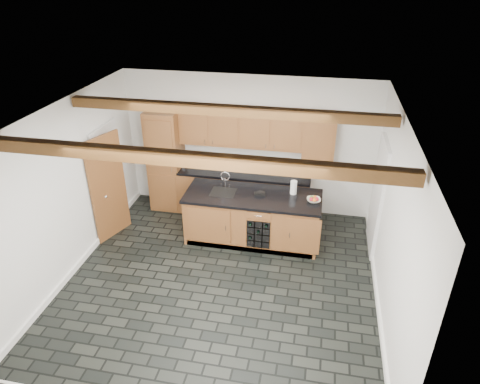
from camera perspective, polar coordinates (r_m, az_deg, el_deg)
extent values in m
plane|color=black|center=(7.20, -2.55, -11.64)|extent=(5.00, 5.00, 0.00)
plane|color=white|center=(8.59, 1.15, 6.31)|extent=(5.00, 0.00, 5.00)
plane|color=white|center=(7.35, -22.11, 0.07)|extent=(0.00, 5.00, 5.00)
plane|color=white|center=(6.34, 19.75, -4.08)|extent=(0.00, 5.00, 5.00)
plane|color=white|center=(5.81, -3.15, 10.01)|extent=(5.00, 5.00, 0.00)
cube|color=#513014|center=(4.77, -6.60, 4.37)|extent=(4.90, 0.15, 0.15)
cube|color=#513014|center=(6.40, -1.80, 10.83)|extent=(4.90, 0.15, 0.15)
cube|color=white|center=(8.03, -20.25, -8.46)|extent=(0.04, 5.00, 0.10)
cube|color=white|center=(7.12, 17.80, -13.29)|extent=(0.04, 5.00, 0.10)
cube|color=white|center=(8.48, -17.04, 1.88)|extent=(0.06, 0.94, 2.04)
cube|color=brown|center=(8.15, -17.16, 0.59)|extent=(0.31, 0.77, 2.00)
cube|color=white|center=(7.81, 17.89, -0.62)|extent=(0.06, 0.98, 2.04)
cube|color=black|center=(7.83, 18.05, -0.76)|extent=(0.02, 0.86, 1.96)
cube|color=brown|center=(8.88, -9.79, 4.19)|extent=(0.65, 0.60, 2.10)
cube|color=brown|center=(8.74, 0.58, -0.25)|extent=(2.60, 0.60, 0.88)
cube|color=black|center=(8.53, 0.59, 2.49)|extent=(2.64, 0.62, 0.05)
cube|color=white|center=(8.67, 0.96, 5.01)|extent=(2.60, 0.02, 0.52)
cube|color=brown|center=(8.30, 0.10, 8.64)|extent=(2.40, 0.35, 0.75)
cube|color=brown|center=(8.21, 10.51, 6.99)|extent=(0.60, 0.35, 1.00)
cube|color=brown|center=(7.93, 1.68, -3.53)|extent=(2.40, 0.90, 0.88)
cube|color=black|center=(7.69, 1.73, -0.59)|extent=(2.46, 0.96, 0.05)
cube|color=brown|center=(7.66, -4.23, -4.50)|extent=(0.80, 0.02, 0.70)
cube|color=brown|center=(7.45, 8.34, -5.82)|extent=(0.60, 0.02, 0.70)
cube|color=black|center=(7.67, 2.62, -5.12)|extent=(0.42, 0.30, 0.56)
cylinder|color=black|center=(7.69, 1.53, -5.61)|extent=(0.07, 0.26, 0.07)
cylinder|color=black|center=(7.60, 2.58, -4.84)|extent=(0.07, 0.26, 0.07)
cylinder|color=black|center=(7.54, 1.55, -3.84)|extent=(0.07, 0.26, 0.07)
cylinder|color=black|center=(7.51, 3.66, -4.05)|extent=(0.07, 0.26, 0.07)
cube|color=black|center=(7.78, -2.26, -0.08)|extent=(0.45, 0.40, 0.02)
cylinder|color=silver|center=(7.88, -1.98, 1.21)|extent=(0.02, 0.02, 0.20)
torus|color=silver|center=(7.82, -2.00, 2.12)|extent=(0.18, 0.02, 0.18)
cylinder|color=silver|center=(7.93, -2.53, 0.87)|extent=(0.02, 0.02, 0.08)
cylinder|color=silver|center=(7.90, -1.41, 0.77)|extent=(0.02, 0.02, 0.08)
cube|color=black|center=(7.68, 2.66, -0.26)|extent=(0.21, 0.15, 0.04)
cylinder|color=black|center=(7.66, 2.67, -0.07)|extent=(0.13, 0.13, 0.02)
imported|color=silver|center=(7.57, 9.79, -1.08)|extent=(0.27, 0.27, 0.06)
sphere|color=red|center=(7.55, 10.19, -0.91)|extent=(0.07, 0.07, 0.07)
sphere|color=#CE5B12|center=(7.59, 9.95, -0.71)|extent=(0.07, 0.07, 0.07)
sphere|color=#4B7B21|center=(7.58, 9.52, -0.74)|extent=(0.07, 0.07, 0.07)
sphere|color=red|center=(7.53, 9.49, -0.95)|extent=(0.07, 0.07, 0.07)
sphere|color=orange|center=(7.51, 9.90, -1.06)|extent=(0.07, 0.07, 0.07)
cylinder|color=white|center=(7.73, 7.15, 0.61)|extent=(0.12, 0.12, 0.25)
imported|color=white|center=(8.82, -7.55, 3.63)|extent=(0.09, 0.09, 0.08)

